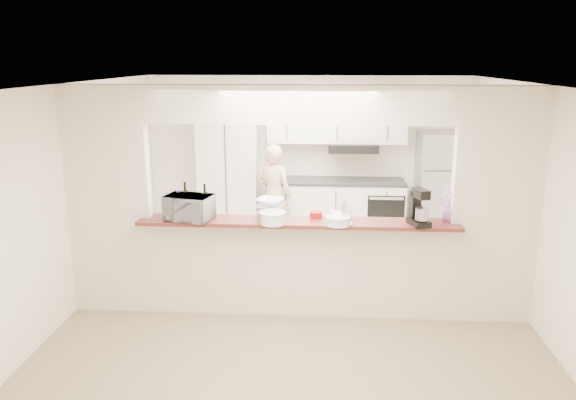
# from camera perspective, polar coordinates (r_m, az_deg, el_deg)

# --- Properties ---
(floor) EXTENTS (6.00, 6.00, 0.00)m
(floor) POSITION_cam_1_polar(r_m,az_deg,el_deg) (6.38, 0.97, -11.38)
(floor) COLOR gray
(floor) RESTS_ON ground
(tile_overlay) EXTENTS (5.00, 2.90, 0.01)m
(tile_overlay) POSITION_cam_1_polar(r_m,az_deg,el_deg) (7.81, 1.55, -6.43)
(tile_overlay) COLOR beige
(tile_overlay) RESTS_ON floor
(partition) EXTENTS (5.00, 0.15, 2.50)m
(partition) POSITION_cam_1_polar(r_m,az_deg,el_deg) (5.90, 1.03, 1.72)
(partition) COLOR silver
(partition) RESTS_ON floor
(bar_counter) EXTENTS (3.40, 0.38, 1.09)m
(bar_counter) POSITION_cam_1_polar(r_m,az_deg,el_deg) (6.15, 0.99, -6.56)
(bar_counter) COLOR silver
(bar_counter) RESTS_ON floor
(kitchen_cabinets) EXTENTS (3.15, 0.62, 2.25)m
(kitchen_cabinets) POSITION_cam_1_polar(r_m,az_deg,el_deg) (8.67, 0.67, 2.36)
(kitchen_cabinets) COLOR silver
(kitchen_cabinets) RESTS_ON floor
(refrigerator) EXTENTS (0.75, 0.70, 1.70)m
(refrigerator) POSITION_cam_1_polar(r_m,az_deg,el_deg) (8.79, 15.35, 1.19)
(refrigerator) COLOR #9D9DA2
(refrigerator) RESTS_ON floor
(flower_left) EXTENTS (0.37, 0.35, 0.33)m
(flower_left) POSITION_cam_1_polar(r_m,az_deg,el_deg) (6.20, -11.05, -0.11)
(flower_left) COLOR #DA73BF
(flower_left) RESTS_ON bar_counter
(wine_bottle_a) EXTENTS (0.07, 0.07, 0.37)m
(wine_bottle_a) POSITION_cam_1_polar(r_m,az_deg,el_deg) (6.20, -10.36, -0.24)
(wine_bottle_a) COLOR black
(wine_bottle_a) RESTS_ON bar_counter
(wine_bottle_b) EXTENTS (0.07, 0.07, 0.37)m
(wine_bottle_b) POSITION_cam_1_polar(r_m,az_deg,el_deg) (6.09, -8.42, -0.42)
(wine_bottle_b) COLOR black
(wine_bottle_b) RESTS_ON bar_counter
(toaster_oven) EXTENTS (0.54, 0.42, 0.27)m
(toaster_oven) POSITION_cam_1_polar(r_m,az_deg,el_deg) (6.03, -10.02, -0.76)
(toaster_oven) COLOR #9F9FA4
(toaster_oven) RESTS_ON bar_counter
(serving_bowls) EXTENTS (0.34, 0.34, 0.21)m
(serving_bowls) POSITION_cam_1_polar(r_m,az_deg,el_deg) (6.03, -1.80, -0.83)
(serving_bowls) COLOR white
(serving_bowls) RESTS_ON bar_counter
(plate_stack_a) EXTENTS (0.27, 0.27, 0.13)m
(plate_stack_a) POSITION_cam_1_polar(r_m,az_deg,el_deg) (5.81, -1.54, -1.83)
(plate_stack_a) COLOR white
(plate_stack_a) RESTS_ON bar_counter
(plate_stack_b) EXTENTS (0.26, 0.26, 0.09)m
(plate_stack_b) POSITION_cam_1_polar(r_m,az_deg,el_deg) (5.79, 5.08, -2.10)
(plate_stack_b) COLOR white
(plate_stack_b) RESTS_ON bar_counter
(red_bowl) EXTENTS (0.14, 0.14, 0.06)m
(red_bowl) POSITION_cam_1_polar(r_m,az_deg,el_deg) (6.06, 2.86, -1.48)
(red_bowl) COLOR maroon
(red_bowl) RESTS_ON bar_counter
(tan_bowl) EXTENTS (0.15, 0.15, 0.07)m
(tan_bowl) POSITION_cam_1_polar(r_m,az_deg,el_deg) (6.06, 4.84, -1.49)
(tan_bowl) COLOR beige
(tan_bowl) RESTS_ON bar_counter
(utensil_caddy) EXTENTS (0.26, 0.16, 0.23)m
(utensil_caddy) POSITION_cam_1_polar(r_m,az_deg,el_deg) (5.82, 5.38, -1.51)
(utensil_caddy) COLOR silver
(utensil_caddy) RESTS_ON bar_counter
(stand_mixer) EXTENTS (0.24, 0.30, 0.39)m
(stand_mixer) POSITION_cam_1_polar(r_m,az_deg,el_deg) (5.89, 13.16, -0.88)
(stand_mixer) COLOR black
(stand_mixer) RESTS_ON bar_counter
(flower_right) EXTENTS (0.22, 0.22, 0.36)m
(flower_right) POSITION_cam_1_polar(r_m,az_deg,el_deg) (6.13, 16.15, -0.40)
(flower_right) COLOR #C56BC7
(flower_right) RESTS_ON bar_counter
(person) EXTENTS (0.66, 0.54, 1.54)m
(person) POSITION_cam_1_polar(r_m,az_deg,el_deg) (8.32, -1.44, 0.42)
(person) COLOR tan
(person) RESTS_ON floor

